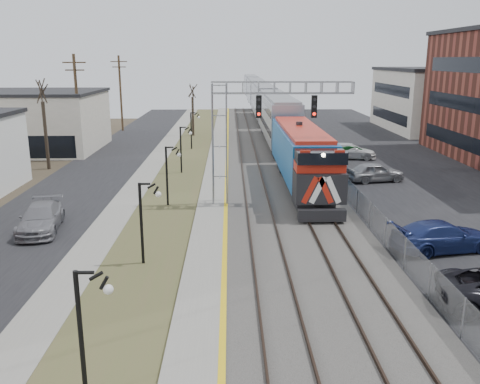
{
  "coord_description": "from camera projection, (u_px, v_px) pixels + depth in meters",
  "views": [
    {
      "loc": [
        0.16,
        -4.69,
        9.49
      ],
      "look_at": [
        0.7,
        21.6,
        2.6
      ],
      "focal_mm": 38.0,
      "sensor_mm": 36.0,
      "label": 1
    }
  ],
  "objects": [
    {
      "name": "street_west",
      "position": [
        84.0,
        182.0,
        40.55
      ],
      "size": [
        7.0,
        120.0,
        0.04
      ],
      "primitive_type": "cube",
      "color": "black",
      "rests_on": "ground"
    },
    {
      "name": "sidewalk",
      "position": [
        141.0,
        181.0,
        40.64
      ],
      "size": [
        2.0,
        120.0,
        0.08
      ],
      "primitive_type": "cube",
      "color": "gray",
      "rests_on": "ground"
    },
    {
      "name": "grass_median",
      "position": [
        178.0,
        181.0,
        40.7
      ],
      "size": [
        4.0,
        120.0,
        0.06
      ],
      "primitive_type": "cube",
      "color": "#4C512B",
      "rests_on": "ground"
    },
    {
      "name": "platform",
      "position": [
        216.0,
        180.0,
        40.73
      ],
      "size": [
        2.0,
        120.0,
        0.24
      ],
      "primitive_type": "cube",
      "color": "gray",
      "rests_on": "ground"
    },
    {
      "name": "ballast_bed",
      "position": [
        278.0,
        180.0,
        40.84
      ],
      "size": [
        8.0,
        120.0,
        0.2
      ],
      "primitive_type": "cube",
      "color": "#595651",
      "rests_on": "ground"
    },
    {
      "name": "parking_lot",
      "position": [
        425.0,
        180.0,
        41.09
      ],
      "size": [
        16.0,
        120.0,
        0.04
      ],
      "primitive_type": "cube",
      "color": "black",
      "rests_on": "ground"
    },
    {
      "name": "platform_edge",
      "position": [
        226.0,
        178.0,
        40.72
      ],
      "size": [
        0.24,
        120.0,
        0.01
      ],
      "primitive_type": "cube",
      "color": "gold",
      "rests_on": "platform"
    },
    {
      "name": "track_near",
      "position": [
        253.0,
        178.0,
        40.75
      ],
      "size": [
        1.58,
        120.0,
        0.15
      ],
      "color": "#2D2119",
      "rests_on": "ballast_bed"
    },
    {
      "name": "track_far",
      "position": [
        296.0,
        177.0,
        40.82
      ],
      "size": [
        1.58,
        120.0,
        0.15
      ],
      "color": "#2D2119",
      "rests_on": "ballast_bed"
    },
    {
      "name": "train",
      "position": [
        262.0,
        101.0,
        83.03
      ],
      "size": [
        3.0,
        108.65,
        5.33
      ],
      "color": "#13579C",
      "rests_on": "ground"
    },
    {
      "name": "signal_gantry",
      "position": [
        246.0,
        122.0,
        32.61
      ],
      "size": [
        9.0,
        1.07,
        8.15
      ],
      "color": "gray",
      "rests_on": "ground"
    },
    {
      "name": "lampposts",
      "position": [
        142.0,
        222.0,
        24.03
      ],
      "size": [
        0.14,
        62.14,
        4.0
      ],
      "color": "black",
      "rests_on": "ground"
    },
    {
      "name": "fence",
      "position": [
        330.0,
        171.0,
        40.74
      ],
      "size": [
        0.04,
        120.0,
        1.6
      ],
      "primitive_type": "cube",
      "color": "gray",
      "rests_on": "ground"
    },
    {
      "name": "bare_trees",
      "position": [
        81.0,
        141.0,
        43.63
      ],
      "size": [
        12.3,
        42.3,
        5.95
      ],
      "color": "#382D23",
      "rests_on": "ground"
    },
    {
      "name": "car_lot_d",
      "position": [
        442.0,
        237.0,
        25.71
      ],
      "size": [
        5.63,
        3.24,
        1.54
      ],
      "primitive_type": "imported",
      "rotation": [
        0.0,
        0.0,
        1.79
      ],
      "color": "navy",
      "rests_on": "ground"
    },
    {
      "name": "car_lot_e",
      "position": [
        375.0,
        172.0,
        40.36
      ],
      "size": [
        4.77,
        2.63,
        1.54
      ],
      "primitive_type": "imported",
      "rotation": [
        0.0,
        0.0,
        1.76
      ],
      "color": "gray",
      "rests_on": "ground"
    },
    {
      "name": "car_lot_f",
      "position": [
        352.0,
        152.0,
        49.65
      ],
      "size": [
        4.17,
        1.72,
        1.34
      ],
      "primitive_type": "imported",
      "rotation": [
        0.0,
        0.0,
        1.65
      ],
      "color": "#0D4114",
      "rests_on": "ground"
    },
    {
      "name": "car_street_b",
      "position": [
        41.0,
        219.0,
        28.74
      ],
      "size": [
        2.84,
        5.38,
        1.49
      ],
      "primitive_type": "imported",
      "rotation": [
        0.0,
        0.0,
        0.15
      ],
      "color": "gray",
      "rests_on": "ground"
    },
    {
      "name": "car_lot_g",
      "position": [
        349.0,
        151.0,
        49.69
      ],
      "size": [
        5.38,
        2.82,
        1.49
      ],
      "primitive_type": "imported",
      "rotation": [
        0.0,
        0.0,
        1.42
      ],
      "color": "silver",
      "rests_on": "ground"
    }
  ]
}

